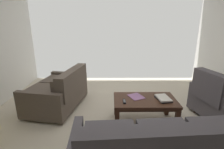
{
  "coord_description": "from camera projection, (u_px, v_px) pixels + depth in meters",
  "views": [
    {
      "loc": [
        0.12,
        2.41,
        1.67
      ],
      "look_at": [
        0.11,
        0.04,
        0.94
      ],
      "focal_mm": 27.29,
      "sensor_mm": 36.0,
      "label": 1
    }
  ],
  "objects": [
    {
      "name": "ground_plane",
      "position": [
        118.0,
        129.0,
        2.79
      ],
      "size": [
        4.97,
        5.32,
        0.01
      ],
      "primitive_type": "cube",
      "color": "beige"
    },
    {
      "name": "loose_magazine",
      "position": [
        136.0,
        97.0,
        2.94
      ],
      "size": [
        0.31,
        0.33,
        0.01
      ],
      "primitive_type": "cube",
      "rotation": [
        0.0,
        0.0,
        3.57
      ],
      "color": "#996699",
      "rests_on": "coffee_table"
    },
    {
      "name": "book_stack",
      "position": [
        163.0,
        98.0,
        2.83
      ],
      "size": [
        0.25,
        0.32,
        0.04
      ],
      "color": "black",
      "rests_on": "coffee_table"
    },
    {
      "name": "armchair_side",
      "position": [
        222.0,
        99.0,
        3.03
      ],
      "size": [
        1.06,
        1.03,
        0.88
      ],
      "color": "black",
      "rests_on": "ground"
    },
    {
      "name": "coffee_table",
      "position": [
        145.0,
        103.0,
        2.87
      ],
      "size": [
        1.04,
        0.61,
        0.44
      ],
      "color": "#3D2316",
      "rests_on": "ground"
    },
    {
      "name": "loveseat_near",
      "position": [
        60.0,
        91.0,
        3.41
      ],
      "size": [
        1.08,
        1.44,
        0.81
      ],
      "color": "black",
      "rests_on": "ground"
    },
    {
      "name": "tv_remote",
      "position": [
        124.0,
        101.0,
        2.75
      ],
      "size": [
        0.05,
        0.16,
        0.02
      ],
      "color": "black",
      "rests_on": "coffee_table"
    }
  ]
}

